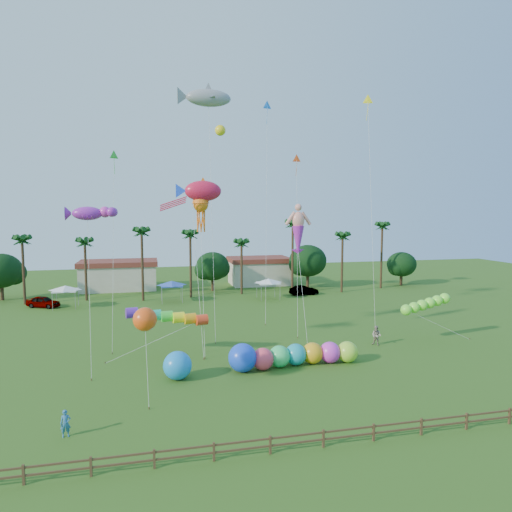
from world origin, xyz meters
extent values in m
plane|color=#285116|center=(0.00, 0.00, 0.00)|extent=(160.00, 160.00, 0.00)
cylinder|color=#3A2819|center=(-26.00, 40.00, 4.50)|extent=(0.36, 0.36, 9.00)
cylinder|color=#3A2819|center=(-18.00, 41.00, 4.25)|extent=(0.36, 0.36, 8.50)
cylinder|color=#3A2819|center=(-10.00, 39.00, 5.00)|extent=(0.36, 0.36, 10.00)
cylinder|color=#3A2819|center=(-3.00, 40.00, 4.75)|extent=(0.36, 0.36, 9.50)
cylinder|color=#3A2819|center=(5.00, 41.00, 4.00)|extent=(0.36, 0.36, 8.00)
cylinder|color=#3A2819|center=(13.00, 40.00, 5.50)|extent=(0.36, 0.36, 11.00)
cylinder|color=#3A2819|center=(21.00, 39.00, 4.50)|extent=(0.36, 0.36, 9.00)
cylinder|color=#3A2819|center=(29.00, 41.00, 5.25)|extent=(0.36, 0.36, 10.50)
sphere|color=#113814|center=(-30.00, 44.00, 4.34)|extent=(5.88, 5.88, 5.88)
sphere|color=#113814|center=(1.00, 45.00, 4.03)|extent=(5.46, 5.46, 5.46)
sphere|color=#113814|center=(17.00, 44.00, 4.65)|extent=(6.30, 6.30, 6.30)
sphere|color=#113814|center=(34.00, 43.00, 3.72)|extent=(5.04, 5.04, 5.04)
cube|color=beige|center=(-14.00, 50.00, 2.00)|extent=(12.00, 7.00, 4.00)
cube|color=beige|center=(10.00, 50.00, 2.00)|extent=(10.00, 7.00, 4.00)
pyramid|color=white|center=(-20.00, 36.00, 2.75)|extent=(3.00, 3.00, 0.60)
pyramid|color=blue|center=(-6.00, 37.00, 2.75)|extent=(3.00, 3.00, 0.60)
pyramid|color=white|center=(8.00, 36.00, 2.75)|extent=(3.00, 3.00, 0.60)
cube|color=brown|center=(-15.00, -6.00, 0.50)|extent=(0.12, 0.12, 1.00)
cube|color=brown|center=(-12.00, -6.00, 0.50)|extent=(0.12, 0.12, 1.00)
cube|color=brown|center=(-9.00, -6.00, 0.50)|extent=(0.12, 0.12, 1.00)
cube|color=brown|center=(-6.00, -6.00, 0.50)|extent=(0.12, 0.12, 1.00)
cube|color=brown|center=(-3.00, -6.00, 0.50)|extent=(0.12, 0.12, 1.00)
cube|color=brown|center=(0.00, -6.00, 0.50)|extent=(0.12, 0.12, 1.00)
cube|color=brown|center=(3.00, -6.00, 0.50)|extent=(0.12, 0.12, 1.00)
cube|color=brown|center=(6.00, -6.00, 0.50)|extent=(0.12, 0.12, 1.00)
cube|color=brown|center=(9.00, -6.00, 0.50)|extent=(0.12, 0.12, 1.00)
cube|color=brown|center=(12.00, -6.00, 0.50)|extent=(0.12, 0.12, 1.00)
cube|color=brown|center=(0.00, -6.00, 0.85)|extent=(36.00, 0.08, 0.10)
cube|color=brown|center=(0.00, -6.00, 0.45)|extent=(36.00, 0.08, 0.10)
imported|color=#4C4C54|center=(-23.06, 37.20, 0.76)|extent=(4.79, 3.61, 1.52)
imported|color=#4C4C54|center=(14.23, 37.92, 0.73)|extent=(4.52, 1.91, 1.45)
imported|color=teal|center=(-13.88, -1.51, 0.79)|extent=(0.61, 0.44, 1.57)
imported|color=gray|center=(12.13, 10.85, 0.94)|extent=(1.13, 1.16, 1.89)
sphere|color=#F5405B|center=(-0.21, 6.70, 0.90)|extent=(1.80, 1.80, 1.80)
sphere|color=#33DC6F|center=(1.28, 7.02, 0.90)|extent=(1.80, 1.80, 1.80)
sphere|color=#199DB4|center=(2.77, 7.22, 0.90)|extent=(1.80, 1.80, 1.80)
sphere|color=gold|center=(4.27, 7.23, 0.90)|extent=(1.80, 1.80, 1.80)
sphere|color=#EB37DD|center=(5.78, 7.08, 0.90)|extent=(1.80, 1.80, 1.80)
sphere|color=#A4E633|center=(7.29, 6.87, 0.90)|extent=(1.80, 1.80, 1.80)
sphere|color=blue|center=(-1.91, 6.63, 1.15)|extent=(2.39, 2.39, 2.30)
sphere|color=#1987E6|center=(-7.10, 6.11, 1.10)|extent=(2.19, 2.19, 2.19)
cylinder|color=#EC3D1A|center=(-6.41, 11.19, 3.34)|extent=(7.02, 0.98, 0.95)
cylinder|color=silver|center=(-8.75, 11.23, 1.67)|extent=(8.21, 0.10, 3.36)
cylinder|color=brown|center=(-12.85, 11.27, 0.08)|extent=(0.08, 0.08, 0.16)
ellipsoid|color=#77FD38|center=(15.20, 10.80, 3.32)|extent=(5.80, 2.76, 1.26)
cylinder|color=silver|center=(18.74, 10.64, 1.66)|extent=(7.09, 0.34, 3.34)
cylinder|color=brown|center=(22.28, 10.48, 0.08)|extent=(0.08, 0.08, 0.16)
sphere|color=#FB4F14|center=(-9.40, 2.46, 5.67)|extent=(2.06, 2.06, 1.59)
cylinder|color=silver|center=(-9.33, 1.80, 2.84)|extent=(0.17, 1.35, 5.68)
cylinder|color=brown|center=(-9.25, 1.13, 0.08)|extent=(0.08, 0.08, 0.16)
cylinder|color=silver|center=(5.31, 12.81, 5.40)|extent=(0.07, 3.35, 10.81)
cylinder|color=brown|center=(5.28, 11.15, 0.08)|extent=(0.08, 0.08, 0.16)
ellipsoid|color=red|center=(-3.90, 15.34, 14.79)|extent=(5.50, 3.21, 2.18)
cylinder|color=silver|center=(-4.25, 12.82, 7.39)|extent=(0.71, 5.08, 14.79)
cylinder|color=brown|center=(-4.59, 10.29, 0.08)|extent=(0.08, 0.08, 0.16)
ellipsoid|color=gray|center=(-2.66, 20.21, 24.60)|extent=(6.61, 3.71, 2.23)
cylinder|color=silver|center=(-2.78, 17.52, 12.30)|extent=(0.27, 5.41, 24.61)
cylinder|color=brown|center=(-2.90, 14.83, 0.08)|extent=(0.08, 0.08, 0.16)
cone|color=orange|center=(-4.12, 15.51, 13.52)|extent=(1.73, 1.73, 4.66)
cylinder|color=silver|center=(-4.29, 13.05, 6.76)|extent=(0.37, 4.96, 13.53)
cylinder|color=brown|center=(-4.46, 10.58, 0.08)|extent=(0.08, 0.08, 0.16)
ellipsoid|color=purple|center=(-13.84, 11.10, 12.69)|extent=(4.20, 2.46, 1.60)
cylinder|color=silver|center=(-13.68, 9.22, 6.34)|extent=(0.36, 3.78, 12.69)
cylinder|color=brown|center=(-13.51, 7.34, 0.08)|extent=(0.08, 0.08, 0.16)
cone|color=#D54717|center=(6.77, 19.49, 18.51)|extent=(1.08, 0.26, 1.08)
cylinder|color=silver|center=(6.14, 17.19, 9.25)|extent=(1.27, 4.62, 18.51)
cylinder|color=brown|center=(5.52, 14.89, 0.08)|extent=(0.08, 0.08, 0.16)
cone|color=yellow|center=(13.82, 17.13, 24.56)|extent=(1.28, 0.62, 1.25)
cylinder|color=silver|center=(13.39, 14.82, 12.28)|extent=(0.90, 4.64, 24.57)
cylinder|color=brown|center=(12.95, 12.52, 0.08)|extent=(0.08, 0.08, 0.16)
cone|color=green|center=(-12.02, 16.87, 18.05)|extent=(0.98, 0.73, 1.02)
cylinder|color=silver|center=(-12.25, 15.34, 9.02)|extent=(0.49, 3.09, 18.05)
cylinder|color=brown|center=(-12.48, 13.81, 0.08)|extent=(0.08, 0.08, 0.16)
cone|color=#1A73F2|center=(4.99, 25.39, 25.34)|extent=(1.29, 0.50, 1.26)
cylinder|color=silver|center=(4.33, 23.14, 12.67)|extent=(1.34, 4.53, 25.34)
cylinder|color=brown|center=(3.68, 20.89, 0.08)|extent=(0.08, 0.08, 0.16)
camera|label=1|loc=(-9.03, -28.27, 12.78)|focal=32.00mm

